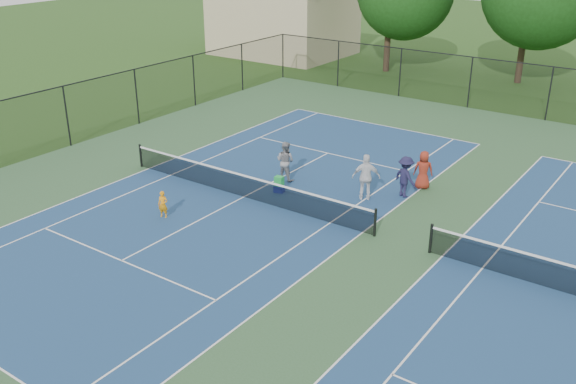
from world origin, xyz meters
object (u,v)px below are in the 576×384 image
Objects in this scene: bystander_a at (366,177)px; ball_crate at (279,189)px; ball_hopper at (279,181)px; bystander_c at (423,170)px; child_player at (163,204)px; clapboard_house at (283,15)px; bystander_b at (405,177)px; instructor at (285,161)px.

bystander_a reaches higher than ball_crate.
bystander_a is at bearing 24.12° from ball_hopper.
bystander_c is 5.98m from ball_hopper.
bystander_a is at bearing 25.99° from child_player.
child_player is at bearing -115.93° from ball_hopper.
clapboard_house is 29.41m from bystander_c.
ball_hopper is (-4.38, -2.59, -0.35)m from bystander_b.
clapboard_house reaches higher than bystander_c.
ball_hopper is at bearing 13.72° from bystander_c.
child_player is 0.55× the size of bystander_a.
bystander_c is at bearing 29.07° from child_player.
bystander_c is (21.48, -19.96, -2.28)m from clapboard_house.
instructor is at bearing -27.39° from bystander_a.
instructor reaches higher than bystander_c.
child_player reaches higher than ball_crate.
child_player is 4.95m from ball_crate.
bystander_a reaches higher than child_player.
bystander_c is at bearing -77.97° from bystander_b.
bystander_b is (21.25, -21.18, -2.24)m from clapboard_house.
ball_hopper is at bearing -54.63° from clapboard_house.
bystander_c is (0.23, 1.22, -0.04)m from bystander_b.
bystander_b is at bearing -44.90° from clapboard_house.
bystander_b is (6.53, 7.02, 0.33)m from child_player.
child_player is 0.65× the size of bystander_c.
child_player is (14.72, -28.20, -2.57)m from clapboard_house.
bystander_b is 1.24m from bystander_c.
child_player is 4.93m from ball_hopper.
bystander_a is 3.55m from ball_hopper.
ball_crate is at bearing 113.49° from instructor.
ball_hopper is at bearing 0.00° from ball_crate.
child_player is at bearing 69.64° from bystander_b.
instructor is 4.34× the size of ball_crate.
ball_hopper is at bearing -5.90° from bystander_a.
bystander_b is 4.30× the size of ball_crate.
bystander_c reaches higher than ball_hopper.
instructor is at bearing -54.11° from clapboard_house.
child_player is 0.61× the size of instructor.
clapboard_house is at bearing -78.04° from bystander_a.
instructor reaches higher than child_player.
bystander_a is (20.09, -22.33, -2.14)m from clapboard_house.
child_player is 10.66m from bystander_c.
clapboard_house is 31.91m from child_player.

